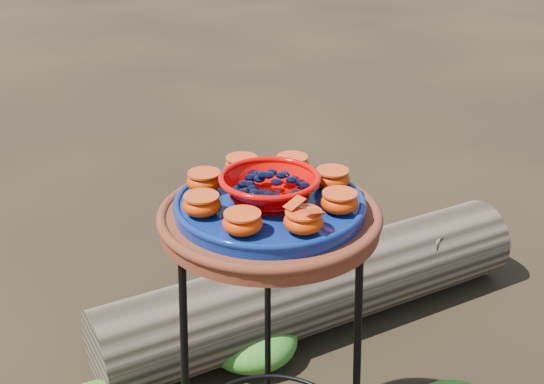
{
  "coord_description": "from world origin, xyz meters",
  "views": [
    {
      "loc": [
        -0.03,
        -1.21,
        1.35
      ],
      "look_at": [
        0.0,
        0.0,
        0.78
      ],
      "focal_mm": 45.0,
      "sensor_mm": 36.0,
      "label": 1
    }
  ],
  "objects_px": {
    "plant_stand": "(270,365)",
    "cobalt_plate": "(270,206)",
    "terracotta_saucer": "(270,220)",
    "red_bowl": "(270,189)",
    "driftwood_log": "(316,288)"
  },
  "relations": [
    {
      "from": "plant_stand",
      "to": "terracotta_saucer",
      "type": "bearing_deg",
      "value": 0.0
    },
    {
      "from": "cobalt_plate",
      "to": "red_bowl",
      "type": "relative_size",
      "value": 2.0
    },
    {
      "from": "red_bowl",
      "to": "driftwood_log",
      "type": "distance_m",
      "value": 0.92
    },
    {
      "from": "cobalt_plate",
      "to": "red_bowl",
      "type": "bearing_deg",
      "value": 0.0
    },
    {
      "from": "plant_stand",
      "to": "cobalt_plate",
      "type": "height_order",
      "value": "cobalt_plate"
    },
    {
      "from": "plant_stand",
      "to": "terracotta_saucer",
      "type": "height_order",
      "value": "terracotta_saucer"
    },
    {
      "from": "plant_stand",
      "to": "red_bowl",
      "type": "height_order",
      "value": "red_bowl"
    },
    {
      "from": "plant_stand",
      "to": "red_bowl",
      "type": "distance_m",
      "value": 0.44
    },
    {
      "from": "terracotta_saucer",
      "to": "driftwood_log",
      "type": "height_order",
      "value": "terracotta_saucer"
    },
    {
      "from": "terracotta_saucer",
      "to": "cobalt_plate",
      "type": "height_order",
      "value": "cobalt_plate"
    },
    {
      "from": "red_bowl",
      "to": "driftwood_log",
      "type": "relative_size",
      "value": 0.13
    },
    {
      "from": "terracotta_saucer",
      "to": "red_bowl",
      "type": "relative_size",
      "value": 2.33
    },
    {
      "from": "terracotta_saucer",
      "to": "driftwood_log",
      "type": "distance_m",
      "value": 0.88
    },
    {
      "from": "terracotta_saucer",
      "to": "red_bowl",
      "type": "xyz_separation_m",
      "value": [
        0.0,
        0.0,
        0.07
      ]
    },
    {
      "from": "plant_stand",
      "to": "cobalt_plate",
      "type": "relative_size",
      "value": 1.85
    }
  ]
}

